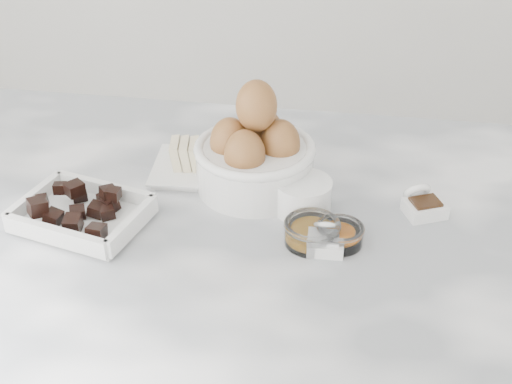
% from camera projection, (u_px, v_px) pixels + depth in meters
% --- Properties ---
extents(marble_slab, '(1.20, 0.80, 0.04)m').
position_uv_depth(marble_slab, '(240.00, 235.00, 1.08)').
color(marble_slab, white).
rests_on(marble_slab, cabinet).
extents(chocolate_dish, '(0.21, 0.18, 0.05)m').
position_uv_depth(chocolate_dish, '(82.00, 211.00, 1.06)').
color(chocolate_dish, white).
rests_on(chocolate_dish, marble_slab).
extents(butter_plate, '(0.15, 0.15, 0.06)m').
position_uv_depth(butter_plate, '(193.00, 162.00, 1.18)').
color(butter_plate, white).
rests_on(butter_plate, marble_slab).
extents(sugar_ramekin, '(0.09, 0.09, 0.05)m').
position_uv_depth(sugar_ramekin, '(303.00, 195.00, 1.08)').
color(sugar_ramekin, white).
rests_on(sugar_ramekin, marble_slab).
extents(egg_bowl, '(0.19, 0.19, 0.19)m').
position_uv_depth(egg_bowl, '(255.00, 154.00, 1.12)').
color(egg_bowl, white).
rests_on(egg_bowl, marble_slab).
extents(honey_bowl, '(0.08, 0.08, 0.04)m').
position_uv_depth(honey_bowl, '(312.00, 232.00, 1.02)').
color(honey_bowl, white).
rests_on(honey_bowl, marble_slab).
extents(zest_bowl, '(0.07, 0.07, 0.03)m').
position_uv_depth(zest_bowl, '(340.00, 234.00, 1.02)').
color(zest_bowl, white).
rests_on(zest_bowl, marble_slab).
extents(vanilla_spoon, '(0.08, 0.09, 0.04)m').
position_uv_depth(vanilla_spoon, '(423.00, 204.00, 1.09)').
color(vanilla_spoon, white).
rests_on(vanilla_spoon, marble_slab).
extents(salt_spoon, '(0.05, 0.06, 0.04)m').
position_uv_depth(salt_spoon, '(326.00, 241.00, 1.01)').
color(salt_spoon, white).
rests_on(salt_spoon, marble_slab).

